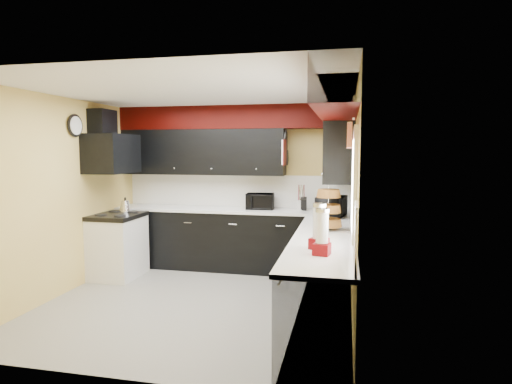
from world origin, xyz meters
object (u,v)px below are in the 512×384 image
knife_block (304,204)px  kettle (125,206)px  toaster_oven (260,201)px  utensil_crock (301,205)px  microwave (331,206)px

knife_block → kettle: 2.66m
toaster_oven → knife_block: size_ratio=2.17×
utensil_crock → kettle: 2.63m
toaster_oven → microwave: (1.09, -0.50, 0.02)m
knife_block → kettle: size_ratio=1.03×
microwave → kettle: (-3.04, -0.02, -0.07)m
utensil_crock → microwave: bearing=-48.2°
utensil_crock → knife_block: bearing=-34.4°
utensil_crock → toaster_oven: bearing=-178.3°
microwave → utensil_crock: (-0.46, 0.52, -0.06)m
toaster_oven → utensil_crock: bearing=-2.1°
toaster_oven → kettle: bearing=-169.0°
microwave → toaster_oven: bearing=77.4°
microwave → knife_block: microwave is taller
toaster_oven → microwave: size_ratio=0.83×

